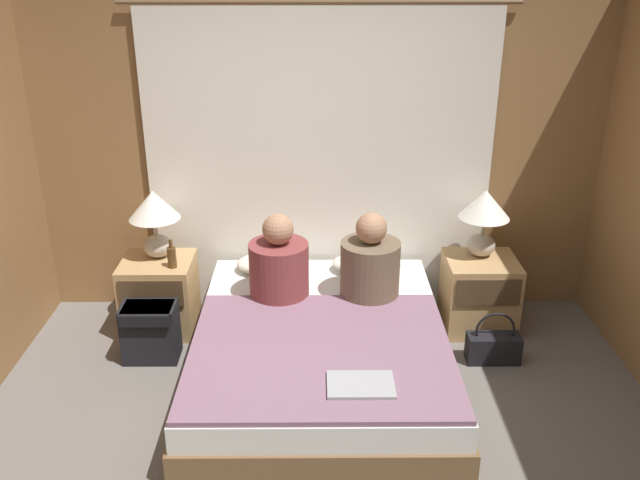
{
  "coord_description": "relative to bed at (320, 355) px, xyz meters",
  "views": [
    {
      "loc": [
        -0.03,
        -2.85,
        2.52
      ],
      "look_at": [
        0.0,
        1.06,
        0.86
      ],
      "focal_mm": 38.0,
      "sensor_mm": 36.0,
      "label": 1
    }
  ],
  "objects": [
    {
      "name": "nightstand_left",
      "position": [
        -1.14,
        0.68,
        0.07
      ],
      "size": [
        0.5,
        0.47,
        0.53
      ],
      "color": "tan",
      "rests_on": "ground_plane"
    },
    {
      "name": "pillow_left",
      "position": [
        -0.34,
        0.79,
        0.26
      ],
      "size": [
        0.5,
        0.33,
        0.12
      ],
      "color": "silver",
      "rests_on": "bed"
    },
    {
      "name": "ground_plane",
      "position": [
        0.0,
        -0.77,
        -0.2
      ],
      "size": [
        16.0,
        16.0,
        0.0
      ],
      "primitive_type": "plane",
      "color": "#66605B"
    },
    {
      "name": "curtain_panel",
      "position": [
        0.0,
        1.04,
        0.91
      ],
      "size": [
        2.66,
        0.02,
        2.24
      ],
      "color": "white",
      "rests_on": "ground_plane"
    },
    {
      "name": "handbag_on_floor",
      "position": [
        1.15,
        0.23,
        -0.09
      ],
      "size": [
        0.35,
        0.15,
        0.36
      ],
      "color": "black",
      "rests_on": "ground_plane"
    },
    {
      "name": "pillow_right",
      "position": [
        0.34,
        0.79,
        0.26
      ],
      "size": [
        0.5,
        0.33,
        0.12
      ],
      "color": "silver",
      "rests_on": "bed"
    },
    {
      "name": "person_left_in_bed",
      "position": [
        -0.27,
        0.39,
        0.43
      ],
      "size": [
        0.39,
        0.39,
        0.59
      ],
      "color": "brown",
      "rests_on": "bed"
    },
    {
      "name": "beer_bottle_on_left_stand",
      "position": [
        -1.01,
        0.58,
        0.41
      ],
      "size": [
        0.06,
        0.06,
        0.2
      ],
      "color": "#513819",
      "rests_on": "nightstand_left"
    },
    {
      "name": "blanket_on_bed",
      "position": [
        0.0,
        -0.3,
        0.22
      ],
      "size": [
        1.5,
        1.32,
        0.03
      ],
      "color": "slate",
      "rests_on": "bed"
    },
    {
      "name": "backpack_on_floor",
      "position": [
        -1.13,
        0.28,
        0.02
      ],
      "size": [
        0.36,
        0.25,
        0.4
      ],
      "color": "black",
      "rests_on": "ground_plane"
    },
    {
      "name": "laptop_on_bed",
      "position": [
        0.21,
        -0.67,
        0.24
      ],
      "size": [
        0.35,
        0.24,
        0.02
      ],
      "color": "#9EA0A5",
      "rests_on": "blanket_on_bed"
    },
    {
      "name": "bed",
      "position": [
        0.0,
        0.0,
        0.0
      ],
      "size": [
        1.56,
        1.98,
        0.41
      ],
      "color": "brown",
      "rests_on": "ground_plane"
    },
    {
      "name": "wall_back",
      "position": [
        0.0,
        1.11,
        1.05
      ],
      "size": [
        4.17,
        0.06,
        2.5
      ],
      "color": "olive",
      "rests_on": "ground_plane"
    },
    {
      "name": "lamp_left",
      "position": [
        -1.14,
        0.77,
        0.66
      ],
      "size": [
        0.35,
        0.35,
        0.49
      ],
      "color": "#B2A899",
      "rests_on": "nightstand_left"
    },
    {
      "name": "lamp_right",
      "position": [
        1.14,
        0.77,
        0.66
      ],
      "size": [
        0.35,
        0.35,
        0.49
      ],
      "color": "#B2A899",
      "rests_on": "nightstand_right"
    },
    {
      "name": "person_right_in_bed",
      "position": [
        0.33,
        0.39,
        0.44
      ],
      "size": [
        0.39,
        0.39,
        0.59
      ],
      "color": "brown",
      "rests_on": "bed"
    },
    {
      "name": "nightstand_right",
      "position": [
        1.14,
        0.68,
        0.07
      ],
      "size": [
        0.5,
        0.47,
        0.53
      ],
      "color": "tan",
      "rests_on": "ground_plane"
    }
  ]
}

